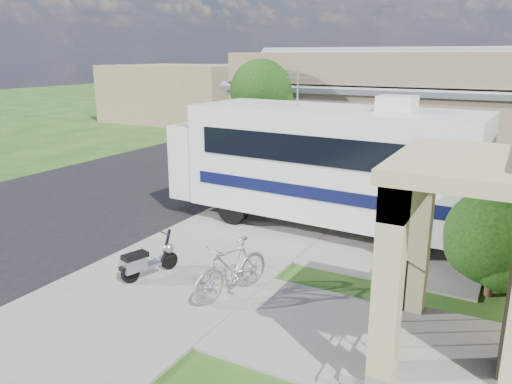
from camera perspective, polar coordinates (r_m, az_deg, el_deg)
The scene contains 18 objects.
ground at distance 11.02m, azimuth -3.96°, elevation -9.93°, with size 120.00×120.00×0.00m, color #173A0F.
street_slab at distance 22.94m, azimuth -6.48°, elevation 3.49°, with size 9.00×80.00×0.02m, color black.
sidewalk_slab at distance 20.02m, azimuth 9.00°, elevation 1.70°, with size 4.00×80.00×0.06m, color #66655C.
driveway_slab at distance 14.25m, azimuth 11.00°, elevation -4.08°, with size 7.00×6.00×0.05m, color #66655C.
walk_slab at distance 9.07m, azimuth 9.32°, elevation -15.95°, with size 4.00×3.00×0.05m, color #66655C.
warehouse at distance 23.15m, azimuth 14.92°, elevation 8.15°, with size 12.50×8.40×5.04m.
distant_bldg_far at distance 37.84m, azimuth -8.09°, elevation 11.16°, with size 10.00×8.00×4.00m, color brown.
distant_bldg_near at distance 47.13m, azimuth 2.79°, elevation 11.62°, with size 8.00×7.00×3.20m, color brown.
street_tree_a at distance 19.71m, azimuth 0.91°, elevation 11.16°, with size 2.44×2.40×4.58m.
street_tree_b at distance 28.93m, azimuth 10.34°, elevation 12.56°, with size 2.44×2.40×4.73m.
street_tree_c at distance 37.58m, azimuth 14.77°, elevation 12.48°, with size 2.44×2.40×4.42m.
motorhome at distance 13.87m, azimuth 7.46°, elevation 3.53°, with size 8.69×3.14×4.40m.
shrub at distance 10.92m, azimuth 26.09°, elevation -4.17°, with size 2.15×2.05×2.63m.
scooter at distance 11.09m, azimuth -12.48°, elevation -7.71°, with size 0.68×1.39×0.93m.
bicycle at distance 10.03m, azimuth -2.79°, elevation -8.99°, with size 0.54×1.90×1.14m, color #94949B.
pickup_truck at distance 24.20m, azimuth -0.54°, elevation 6.13°, with size 2.68×5.81×1.61m, color white.
van at distance 31.24m, azimuth 5.85°, elevation 8.13°, with size 2.22×5.45×1.58m, color white.
garden_hose at distance 9.44m, azimuth 14.93°, elevation -14.38°, with size 0.46×0.46×0.21m, color #136023.
Camera 1 is at (5.39, -8.38, 4.71)m, focal length 35.00 mm.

